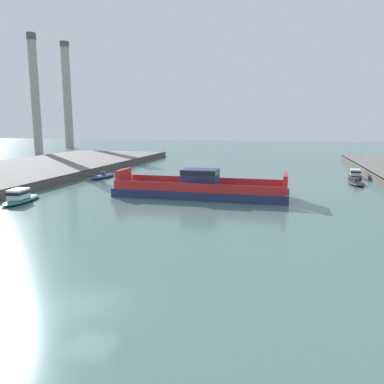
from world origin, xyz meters
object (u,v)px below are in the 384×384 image
at_px(chain_ferry, 200,188).
at_px(moored_boat_far_left, 103,176).
at_px(moored_boat_far_right, 356,183).
at_px(smokestack_distant_b, 35,92).
at_px(smokestack_distant_a, 67,93).
at_px(moored_boat_near_right, 355,175).
at_px(moored_boat_mid_left, 20,197).

relative_size(chain_ferry, moored_boat_far_left, 3.17).
xyz_separation_m(moored_boat_far_right, smokestack_distant_b, (-83.23, 38.47, 18.27)).
xyz_separation_m(chain_ferry, smokestack_distant_b, (-61.63, 54.12, 17.46)).
bearing_deg(smokestack_distant_a, chain_ferry, -50.92).
relative_size(chain_ferry, moored_boat_near_right, 2.98).
bearing_deg(moored_boat_far_right, smokestack_distant_b, 155.19).
bearing_deg(moored_boat_far_left, smokestack_distant_b, 135.31).
xyz_separation_m(moored_boat_far_left, moored_boat_far_right, (42.03, 2.28, -0.01)).
bearing_deg(chain_ferry, moored_boat_mid_left, -156.83).
relative_size(chain_ferry, moored_boat_mid_left, 3.03).
distance_m(moored_boat_far_right, smokestack_distant_a, 120.10).
height_order(moored_boat_far_left, smokestack_distant_a, smokestack_distant_a).
bearing_deg(moored_boat_far_left, chain_ferry, -33.19).
distance_m(moored_boat_near_right, smokestack_distant_a, 116.24).
bearing_deg(moored_boat_near_right, smokestack_distant_a, 145.58).
bearing_deg(moored_boat_near_right, chain_ferry, -133.77).
xyz_separation_m(moored_boat_near_right, moored_boat_far_right, (-1.07, -8.02, -0.30)).
relative_size(smokestack_distant_a, smokestack_distant_b, 1.13).
height_order(moored_boat_far_right, smokestack_distant_a, smokestack_distant_a).
xyz_separation_m(moored_boat_near_right, moored_boat_mid_left, (-43.06, -32.39, 0.05)).
relative_size(moored_boat_far_right, smokestack_distant_a, 0.16).
height_order(moored_boat_mid_left, smokestack_distant_a, smokestack_distant_a).
height_order(chain_ferry, moored_boat_far_left, chain_ferry).
bearing_deg(smokestack_distant_a, moored_boat_near_right, -34.42).
distance_m(chain_ferry, smokestack_distant_a, 115.53).
height_order(moored_boat_far_left, moored_boat_far_right, moored_boat_far_left).
bearing_deg(moored_boat_far_left, moored_boat_near_right, 13.44).
bearing_deg(moored_boat_mid_left, chain_ferry, 23.17).
height_order(chain_ferry, moored_boat_far_right, chain_ferry).
distance_m(moored_boat_far_left, moored_boat_far_right, 42.09).
height_order(moored_boat_near_right, moored_boat_far_left, moored_boat_near_right).
bearing_deg(chain_ferry, smokestack_distant_b, 138.71).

